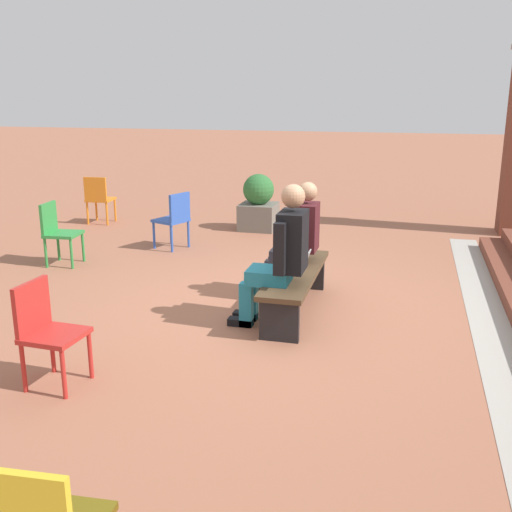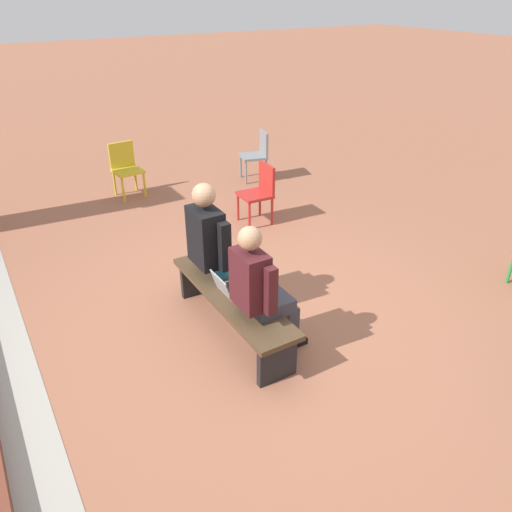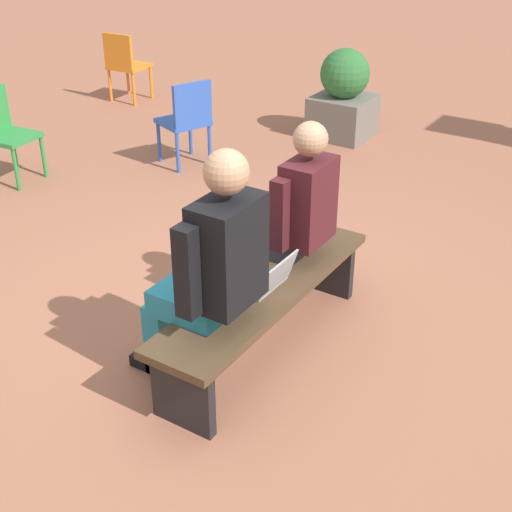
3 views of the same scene
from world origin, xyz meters
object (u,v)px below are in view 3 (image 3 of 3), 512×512
object	(u,v)px
plastic_chair_mid_courtyard	(3,129)
planter	(344,97)
laptop	(265,279)
person_student	(292,216)
person_adult	(211,268)
plastic_chair_near_bench_right	(187,118)
plastic_chair_near_bench_left	(125,63)
bench	(265,299)

from	to	relation	value
plastic_chair_mid_courtyard	planter	xyz separation A→B (m)	(-2.74, 2.07, -0.04)
laptop	planter	world-z (taller)	planter
person_student	plastic_chair_mid_courtyard	size ratio (longest dim) A/B	1.58
person_adult	planter	world-z (taller)	person_adult
person_student	plastic_chair_near_bench_right	size ratio (longest dim) A/B	1.58
plastic_chair_near_bench_left	planter	xyz separation A→B (m)	(-0.26, 2.83, -0.04)
laptop	plastic_chair_near_bench_left	distance (m)	5.45
person_adult	plastic_chair_near_bench_right	size ratio (longest dim) A/B	1.69
laptop	plastic_chair_near_bench_left	world-z (taller)	plastic_chair_near_bench_left
laptop	plastic_chair_mid_courtyard	distance (m)	3.58
laptop	plastic_chair_near_bench_right	xyz separation A→B (m)	(-2.18, -2.24, -0.02)
planter	plastic_chair_near_bench_left	bearing A→B (deg)	-84.67
person_adult	plastic_chair_near_bench_right	distance (m)	3.38
plastic_chair_near_bench_left	person_adult	bearing A→B (deg)	46.49
plastic_chair_near_bench_left	bench	bearing A→B (deg)	50.27
person_student	plastic_chair_near_bench_left	xyz separation A→B (m)	(-3.06, -4.11, -0.23)
person_student	laptop	bearing A→B (deg)	10.23
person_student	planter	world-z (taller)	person_student
plastic_chair_mid_courtyard	plastic_chair_near_bench_left	world-z (taller)	same
laptop	plastic_chair_mid_courtyard	size ratio (longest dim) A/B	0.38
bench	person_student	size ratio (longest dim) A/B	1.36
person_student	person_adult	size ratio (longest dim) A/B	0.93
plastic_chair_near_bench_right	bench	bearing A→B (deg)	45.81
person_adult	plastic_chair_mid_courtyard	bearing A→B (deg)	-112.94
bench	plastic_chair_mid_courtyard	bearing A→B (deg)	-106.17
bench	plastic_chair_near_bench_right	size ratio (longest dim) A/B	2.14
plastic_chair_near_bench_right	person_student	bearing A→B (deg)	51.03
person_student	plastic_chair_mid_courtyard	bearing A→B (deg)	-99.74
person_student	plastic_chair_near_bench_right	world-z (taller)	person_student
plastic_chair_mid_courtyard	plastic_chair_near_bench_left	xyz separation A→B (m)	(-2.48, -0.75, 0.00)
bench	plastic_chair_near_bench_right	distance (m)	3.11
person_adult	plastic_chair_near_bench_right	world-z (taller)	person_adult
person_student	planter	size ratio (longest dim) A/B	1.41
plastic_chair_near_bench_left	plastic_chair_near_bench_right	bearing A→B (deg)	56.17
planter	person_student	bearing A→B (deg)	21.15
bench	planter	size ratio (longest dim) A/B	1.91
person_adult	plastic_chair_near_bench_left	xyz separation A→B (m)	(-3.90, -4.11, -0.27)
person_student	person_adult	bearing A→B (deg)	-0.39
bench	laptop	distance (m)	0.15
bench	person_adult	size ratio (longest dim) A/B	1.26
laptop	plastic_chair_near_bench_right	distance (m)	3.13
person_adult	laptop	xyz separation A→B (m)	(-0.41, 0.08, -0.25)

